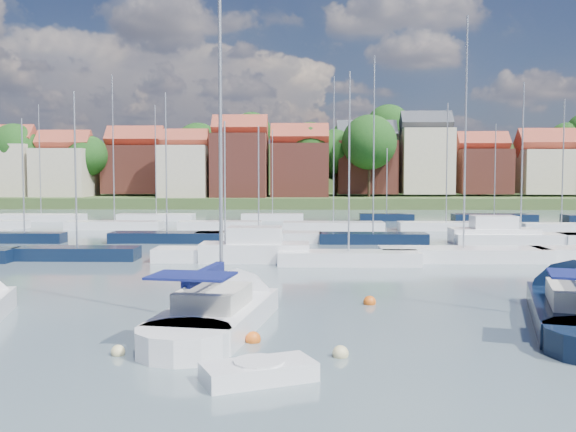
{
  "coord_description": "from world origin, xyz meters",
  "views": [
    {
      "loc": [
        -2.07,
        -21.07,
        5.57
      ],
      "look_at": [
        -3.01,
        14.0,
        3.33
      ],
      "focal_mm": 40.0,
      "sensor_mm": 36.0,
      "label": 1
    }
  ],
  "objects": [
    {
      "name": "ground",
      "position": [
        0.0,
        40.0,
        0.0
      ],
      "size": [
        260.0,
        260.0,
        0.0
      ],
      "primitive_type": "plane",
      "color": "#44545C",
      "rests_on": "ground"
    },
    {
      "name": "sailboat_centre",
      "position": [
        -5.06,
        3.41,
        0.35
      ],
      "size": [
        4.81,
        11.88,
        15.69
      ],
      "rotation": [
        0.0,
        0.0,
        1.41
      ],
      "color": "white",
      "rests_on": "ground"
    },
    {
      "name": "tender",
      "position": [
        -3.33,
        -4.05,
        0.25
      ],
      "size": [
        3.33,
        2.51,
        0.65
      ],
      "rotation": [
        0.0,
        0.0,
        0.42
      ],
      "color": "white",
      "rests_on": "ground"
    },
    {
      "name": "buoy_c",
      "position": [
        -7.87,
        -1.68,
        0.0
      ],
      "size": [
        0.44,
        0.44,
        0.44
      ],
      "primitive_type": "sphere",
      "color": "beige",
      "rests_on": "ground"
    },
    {
      "name": "buoy_d",
      "position": [
        -0.98,
        -1.68,
        0.0
      ],
      "size": [
        0.51,
        0.51,
        0.51
      ],
      "primitive_type": "sphere",
      "color": "beige",
      "rests_on": "ground"
    },
    {
      "name": "buoy_e",
      "position": [
        0.72,
        6.38,
        0.0
      ],
      "size": [
        0.55,
        0.55,
        0.55
      ],
      "primitive_type": "sphere",
      "color": "#D85914",
      "rests_on": "ground"
    },
    {
      "name": "buoy_g",
      "position": [
        -3.81,
        -0.01,
        0.0
      ],
      "size": [
        0.52,
        0.52,
        0.52
      ],
      "primitive_type": "sphere",
      "color": "#D85914",
      "rests_on": "ground"
    },
    {
      "name": "buoy_h",
      "position": [
        -4.95,
        0.44,
        0.0
      ],
      "size": [
        0.55,
        0.55,
        0.55
      ],
      "primitive_type": "sphere",
      "color": "beige",
      "rests_on": "ground"
    },
    {
      "name": "marina_field",
      "position": [
        1.91,
        35.15,
        0.43
      ],
      "size": [
        79.62,
        41.41,
        15.93
      ],
      "color": "white",
      "rests_on": "ground"
    },
    {
      "name": "far_shore_town",
      "position": [
        2.23,
        132.67,
        4.61
      ],
      "size": [
        212.46,
        90.0,
        22.27
      ],
      "color": "#415028",
      "rests_on": "ground"
    }
  ]
}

